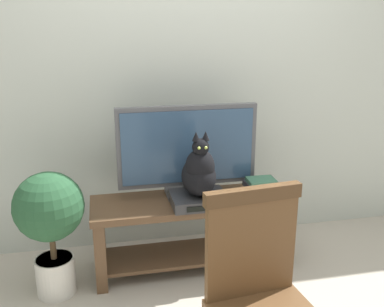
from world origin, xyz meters
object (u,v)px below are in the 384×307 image
tv (188,149)px  cat (199,172)px  potted_plant (50,218)px  wooden_chair (261,293)px  media_box (199,199)px  book_stack (261,188)px  tv_stand (190,222)px

tv → cat: size_ratio=2.17×
potted_plant → wooden_chair: bearing=-49.1°
media_box → potted_plant: (-0.92, -0.03, -0.03)m
cat → wooden_chair: size_ratio=0.43×
book_stack → tv_stand: bearing=172.3°
media_box → cat: bearing=-85.5°
tv_stand → tv: (0.00, 0.09, 0.48)m
tv_stand → wooden_chair: size_ratio=1.31×
book_stack → potted_plant: size_ratio=0.27×
tv → media_box: (0.04, -0.18, -0.29)m
tv_stand → media_box: size_ratio=3.68×
media_box → wooden_chair: wooden_chair is taller
tv_stand → potted_plant: size_ratio=1.64×
tv → potted_plant: size_ratio=1.17×
tv_stand → cat: size_ratio=3.04×
cat → wooden_chair: bearing=-89.7°
wooden_chair → cat: bearing=90.3°
cat → tv: bearing=100.8°
wooden_chair → book_stack: bearing=69.3°
media_box → cat: (0.00, -0.01, 0.19)m
tv_stand → media_box: media_box is taller
tv → book_stack: tv is taller
tv_stand → cat: bearing=-69.8°
tv → potted_plant: tv is taller
potted_plant → tv_stand: bearing=7.7°
wooden_chair → book_stack: wooden_chair is taller
wooden_chair → book_stack: size_ratio=4.72×
potted_plant → cat: bearing=1.2°
media_box → tv_stand: bearing=112.7°
book_stack → wooden_chair: bearing=-110.7°
media_box → potted_plant: size_ratio=0.45×
tv → potted_plant: 0.96m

